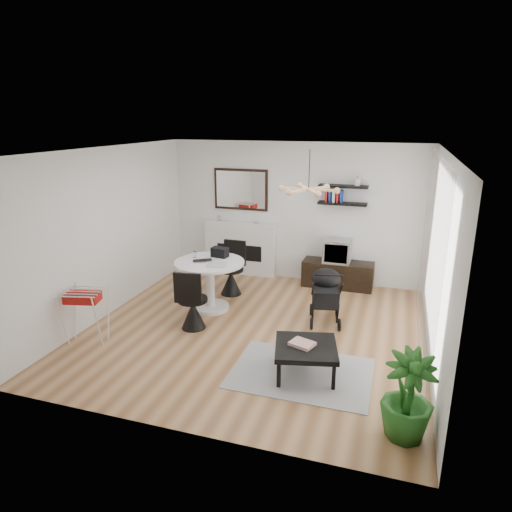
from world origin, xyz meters
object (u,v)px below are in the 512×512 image
(dining_table, at_px, (210,278))
(drying_rack, at_px, (86,315))
(coffee_table, at_px, (306,349))
(fireplace, at_px, (240,242))
(tv_console, at_px, (338,274))
(crt_tv, at_px, (337,251))
(stroller, at_px, (325,297))
(potted_plant, at_px, (408,396))

(dining_table, distance_m, drying_rack, 2.05)
(drying_rack, height_order, coffee_table, drying_rack)
(fireplace, xyz_separation_m, tv_console, (2.04, -0.17, -0.44))
(fireplace, relative_size, tv_console, 1.62)
(crt_tv, bearing_deg, tv_console, 6.00)
(dining_table, distance_m, stroller, 1.94)
(fireplace, bearing_deg, stroller, -40.82)
(potted_plant, bearing_deg, crt_tv, 107.42)
(stroller, relative_size, potted_plant, 1.01)
(stroller, bearing_deg, potted_plant, -75.47)
(fireplace, distance_m, coffee_table, 4.04)
(fireplace, bearing_deg, tv_console, -4.67)
(stroller, relative_size, coffee_table, 1.03)
(crt_tv, bearing_deg, drying_rack, -132.41)
(tv_console, bearing_deg, drying_rack, -132.67)
(crt_tv, xyz_separation_m, dining_table, (-1.87, -1.73, -0.16))
(crt_tv, distance_m, stroller, 1.64)
(tv_console, distance_m, crt_tv, 0.47)
(coffee_table, xyz_separation_m, potted_plant, (1.21, -0.85, 0.11))
(tv_console, height_order, drying_rack, drying_rack)
(potted_plant, bearing_deg, coffee_table, 144.70)
(drying_rack, bearing_deg, crt_tv, 34.27)
(tv_console, bearing_deg, coffee_table, -89.00)
(fireplace, xyz_separation_m, crt_tv, (2.00, -0.17, 0.03))
(stroller, bearing_deg, dining_table, 171.85)
(fireplace, bearing_deg, crt_tv, -4.84)
(crt_tv, bearing_deg, potted_plant, -72.58)
(stroller, distance_m, potted_plant, 2.80)
(tv_console, distance_m, coffee_table, 3.28)
(dining_table, bearing_deg, stroller, 3.54)
(fireplace, relative_size, coffee_table, 2.35)
(drying_rack, bearing_deg, potted_plant, -23.00)
(crt_tv, distance_m, coffee_table, 3.29)
(crt_tv, height_order, coffee_table, crt_tv)
(fireplace, distance_m, potted_plant, 5.42)
(crt_tv, relative_size, coffee_table, 0.54)
(coffee_table, relative_size, potted_plant, 0.98)
(dining_table, bearing_deg, fireplace, 94.01)
(stroller, height_order, coffee_table, stroller)
(fireplace, distance_m, crt_tv, 2.01)
(drying_rack, distance_m, coffee_table, 3.17)
(coffee_table, height_order, potted_plant, potted_plant)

